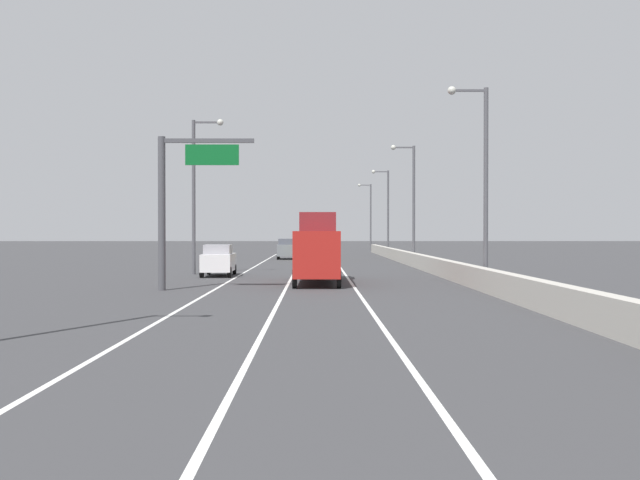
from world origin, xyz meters
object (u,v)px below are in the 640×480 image
(lamp_post_right_fifth, at_px, (369,212))
(car_gray_2, at_px, (287,249))
(overhead_sign_gantry, at_px, (177,193))
(car_white_0, at_px, (219,260))
(box_truck, at_px, (318,250))
(lamp_post_right_second, at_px, (481,172))
(car_yellow_1, at_px, (314,250))
(lamp_post_right_third, at_px, (411,196))
(lamp_post_right_fourth, at_px, (386,206))
(lamp_post_left_mid, at_px, (197,186))

(lamp_post_right_fifth, bearing_deg, car_gray_2, -106.68)
(overhead_sign_gantry, bearing_deg, car_gray_2, 84.78)
(car_white_0, xyz_separation_m, box_truck, (6.38, -6.23, 0.80))
(lamp_post_right_second, relative_size, car_yellow_1, 2.53)
(car_gray_2, height_order, box_truck, box_truck)
(lamp_post_right_third, relative_size, lamp_post_right_fifth, 1.00)
(lamp_post_right_fifth, relative_size, car_gray_2, 2.43)
(overhead_sign_gantry, relative_size, lamp_post_right_fifth, 0.72)
(lamp_post_right_third, relative_size, car_gray_2, 2.43)
(lamp_post_right_fourth, distance_m, car_white_0, 45.02)
(lamp_post_right_second, relative_size, lamp_post_left_mid, 1.00)
(lamp_post_right_second, bearing_deg, car_yellow_1, 104.03)
(lamp_post_right_fourth, relative_size, lamp_post_right_fifth, 1.00)
(lamp_post_right_fifth, distance_m, car_white_0, 69.52)
(lamp_post_right_fifth, xyz_separation_m, box_truck, (-8.39, -73.99, -4.17))
(lamp_post_right_fifth, xyz_separation_m, car_yellow_1, (-8.63, -41.48, -4.97))
(car_white_0, xyz_separation_m, car_yellow_1, (6.13, 26.27, 0.00))
(lamp_post_right_second, bearing_deg, car_white_0, 148.99)
(lamp_post_left_mid, bearing_deg, car_yellow_1, 72.01)
(box_truck, bearing_deg, car_white_0, 135.67)
(car_white_0, bearing_deg, lamp_post_right_fifth, 77.70)
(car_white_0, relative_size, box_truck, 0.50)
(overhead_sign_gantry, xyz_separation_m, lamp_post_right_second, (15.43, 2.55, 1.26))
(lamp_post_right_second, relative_size, lamp_post_right_third, 1.00)
(lamp_post_right_fourth, relative_size, car_yellow_1, 2.53)
(overhead_sign_gantry, relative_size, lamp_post_right_third, 0.72)
(overhead_sign_gantry, relative_size, car_yellow_1, 1.82)
(car_yellow_1, bearing_deg, lamp_post_right_third, -48.70)
(lamp_post_right_second, distance_m, car_yellow_1, 36.68)
(lamp_post_left_mid, xyz_separation_m, car_white_0, (1.71, -2.13, -4.97))
(overhead_sign_gantry, bearing_deg, car_white_0, 87.58)
(lamp_post_right_fourth, height_order, box_truck, lamp_post_right_fourth)
(overhead_sign_gantry, distance_m, lamp_post_right_fourth, 55.89)
(lamp_post_right_fifth, bearing_deg, lamp_post_right_fourth, -89.59)
(lamp_post_right_third, height_order, lamp_post_right_fifth, same)
(car_gray_2, bearing_deg, car_white_0, -96.32)
(car_yellow_1, bearing_deg, overhead_sign_gantry, -99.93)
(overhead_sign_gantry, height_order, car_gray_2, overhead_sign_gantry)
(lamp_post_right_third, xyz_separation_m, lamp_post_left_mid, (-16.34, -14.46, 0.00))
(overhead_sign_gantry, xyz_separation_m, car_gray_2, (3.73, 40.81, -3.66))
(overhead_sign_gantry, height_order, lamp_post_right_third, lamp_post_right_third)
(lamp_post_right_fifth, bearing_deg, lamp_post_right_second, -89.87)
(lamp_post_right_fourth, height_order, car_gray_2, lamp_post_right_fourth)
(car_yellow_1, distance_m, car_gray_2, 4.17)
(lamp_post_right_second, bearing_deg, overhead_sign_gantry, -170.63)
(lamp_post_right_fifth, bearing_deg, car_yellow_1, -101.76)
(overhead_sign_gantry, height_order, lamp_post_left_mid, lamp_post_left_mid)
(lamp_post_right_fourth, bearing_deg, lamp_post_right_second, -90.01)
(lamp_post_right_fifth, height_order, car_gray_2, lamp_post_right_fifth)
(lamp_post_right_third, distance_m, car_gray_2, 17.75)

